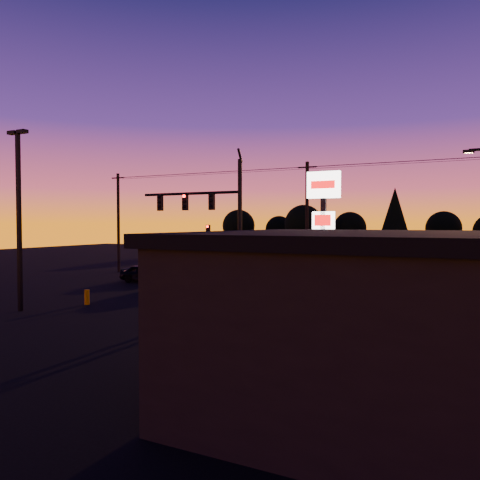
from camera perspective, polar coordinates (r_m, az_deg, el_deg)
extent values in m
plane|color=black|center=(23.60, -7.76, -8.88)|extent=(120.00, 120.00, 0.00)
cube|color=beige|center=(24.14, -5.41, -8.60)|extent=(0.35, 2.20, 0.01)
cube|color=beige|center=(25.32, -3.70, -8.10)|extent=(1.20, 1.20, 0.01)
cylinder|color=black|center=(25.85, -0.01, 1.02)|extent=(0.24, 0.24, 8.00)
cylinder|color=black|center=(26.12, -0.01, 10.27)|extent=(0.14, 0.52, 0.76)
cylinder|color=black|center=(27.52, -6.09, 5.65)|extent=(6.50, 0.16, 0.16)
cube|color=black|center=(26.74, -3.47, 4.69)|extent=(0.32, 0.22, 0.95)
sphere|color=black|center=(26.64, -3.61, 5.46)|extent=(0.18, 0.18, 0.18)
sphere|color=black|center=(26.63, -3.61, 4.81)|extent=(0.18, 0.18, 0.18)
sphere|color=black|center=(26.62, -3.61, 4.17)|extent=(0.18, 0.18, 0.18)
cube|color=black|center=(27.69, -6.70, 4.59)|extent=(0.32, 0.22, 0.95)
sphere|color=#FF0705|center=(27.60, -6.85, 5.33)|extent=(0.18, 0.18, 0.18)
sphere|color=black|center=(27.58, -6.85, 4.70)|extent=(0.18, 0.18, 0.18)
sphere|color=black|center=(27.57, -6.84, 4.08)|extent=(0.18, 0.18, 0.18)
cube|color=black|center=(28.72, -9.70, 4.48)|extent=(0.32, 0.22, 0.95)
sphere|color=black|center=(28.63, -9.86, 5.19)|extent=(0.18, 0.18, 0.18)
sphere|color=black|center=(28.62, -9.86, 4.59)|extent=(0.18, 0.18, 0.18)
sphere|color=black|center=(28.61, -9.85, 3.99)|extent=(0.18, 0.18, 0.18)
cube|color=black|center=(25.84, 0.35, -2.09)|extent=(0.22, 0.18, 0.28)
cylinder|color=black|center=(35.66, -3.90, -2.24)|extent=(0.14, 0.14, 3.60)
cube|color=black|center=(35.56, -3.91, 1.13)|extent=(0.30, 0.20, 0.90)
sphere|color=#FF0705|center=(35.46, -4.01, 1.65)|extent=(0.18, 0.18, 0.18)
sphere|color=black|center=(35.46, -4.01, 1.19)|extent=(0.18, 0.18, 0.18)
sphere|color=black|center=(35.46, -4.01, 0.74)|extent=(0.18, 0.18, 0.18)
cube|color=black|center=(26.18, -25.34, 1.93)|extent=(0.18, 0.18, 9.00)
cube|color=black|center=(26.85, -25.95, 11.68)|extent=(0.55, 0.30, 0.18)
cube|color=black|center=(26.30, -25.01, 11.90)|extent=(0.55, 0.30, 0.18)
cube|color=black|center=(21.51, 10.11, -1.35)|extent=(0.22, 0.22, 6.40)
cube|color=white|center=(21.54, 10.16, 6.64)|extent=(1.50, 0.25, 1.20)
cube|color=red|center=(21.41, 10.06, 6.67)|extent=(1.10, 0.02, 0.35)
cube|color=white|center=(21.47, 10.14, 2.38)|extent=(1.00, 0.22, 0.80)
cube|color=red|center=(21.35, 10.04, 2.38)|extent=(0.75, 0.02, 0.50)
cube|color=black|center=(24.80, 26.10, 9.69)|extent=(0.50, 0.22, 0.14)
plane|color=#FFB759|center=(24.79, 26.10, 9.50)|extent=(0.35, 0.35, 0.00)
cylinder|color=black|center=(44.09, -14.61, 2.03)|extent=(0.26, 0.26, 9.00)
cube|color=black|center=(44.29, -14.65, 7.34)|extent=(1.40, 0.10, 0.10)
cylinder|color=black|center=(34.90, 8.16, 2.08)|extent=(0.26, 0.26, 9.00)
cube|color=black|center=(35.15, 8.20, 8.78)|extent=(1.40, 0.10, 0.10)
cylinder|color=black|center=(38.44, -5.05, 8.14)|extent=(18.00, 0.02, 0.02)
cylinder|color=black|center=(38.95, -4.58, 8.13)|extent=(18.00, 0.02, 0.02)
cylinder|color=black|center=(39.46, -4.12, 7.98)|extent=(18.00, 0.02, 0.02)
cylinder|color=black|center=(32.80, 23.11, 9.04)|extent=(18.00, 0.02, 0.02)
cylinder|color=black|center=(33.40, 23.18, 9.00)|extent=(18.00, 0.02, 0.02)
cylinder|color=black|center=(33.98, 23.25, 8.79)|extent=(18.00, 0.02, 0.02)
cube|color=black|center=(11.83, 25.82, -10.17)|extent=(12.00, 8.00, 4.00)
cube|color=black|center=(11.57, 25.98, 0.05)|extent=(12.40, 8.40, 0.30)
cube|color=black|center=(16.42, 11.78, -8.74)|extent=(2.20, 0.05, 1.60)
cube|color=black|center=(15.93, 22.40, -9.19)|extent=(2.20, 0.05, 1.60)
cylinder|color=#DA9000|center=(27.16, -18.16, -6.64)|extent=(0.27, 0.27, 0.82)
cylinder|color=black|center=(77.59, -0.17, -0.65)|extent=(0.36, 0.36, 1.62)
sphere|color=black|center=(77.50, -0.17, 1.75)|extent=(5.36, 5.36, 5.36)
cylinder|color=black|center=(77.84, 4.78, -0.75)|extent=(0.36, 0.36, 1.38)
sphere|color=black|center=(77.75, 4.78, 1.28)|extent=(4.54, 4.54, 4.54)
cylinder|color=black|center=(71.05, 7.75, -0.87)|extent=(0.36, 0.36, 1.75)
sphere|color=black|center=(70.96, 7.76, 1.95)|extent=(5.77, 5.78, 5.78)
cylinder|color=black|center=(73.20, 13.22, -0.92)|extent=(0.36, 0.36, 1.50)
sphere|color=black|center=(73.11, 13.24, 1.43)|extent=(4.95, 4.95, 4.95)
cylinder|color=black|center=(68.90, 18.30, -0.79)|extent=(0.36, 0.36, 2.38)
cone|color=black|center=(68.84, 18.35, 3.17)|extent=(4.18, 4.18, 7.12)
cylinder|color=black|center=(73.28, 23.52, -1.03)|extent=(0.36, 0.36, 1.50)
sphere|color=black|center=(73.19, 23.56, 1.31)|extent=(4.95, 4.95, 4.95)
imported|color=black|center=(36.17, -11.53, -4.03)|extent=(3.96, 1.73, 1.33)
imported|color=black|center=(31.61, -6.20, -4.71)|extent=(4.80, 2.61, 1.50)
imported|color=black|center=(28.96, 8.17, -5.30)|extent=(5.62, 3.15, 1.54)
imported|color=black|center=(15.92, 21.14, -11.81)|extent=(3.14, 5.28, 1.37)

